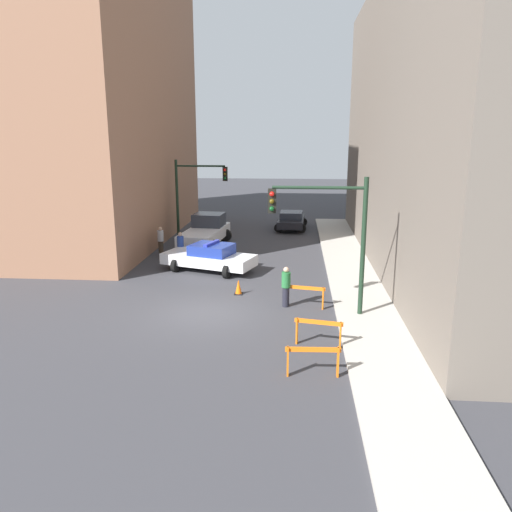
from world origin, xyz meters
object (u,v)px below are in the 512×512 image
object	(u,v)px
white_truck	(206,231)
pedestrian_crossing	(181,247)
traffic_light_near	(332,226)
police_car	(209,257)
barrier_back	(305,293)
traffic_cone	(239,287)
pedestrian_sidewalk	(286,286)
barrier_mid	(319,328)
parked_car_near	(291,220)
pedestrian_corner	(161,240)
barrier_front	(313,356)
traffic_light_far	(193,188)

from	to	relation	value
white_truck	pedestrian_crossing	bearing A→B (deg)	-92.86
traffic_light_near	police_car	size ratio (longest dim) A/B	1.03
barrier_back	traffic_cone	world-z (taller)	barrier_back
pedestrian_sidewalk	barrier_back	world-z (taller)	pedestrian_sidewalk
barrier_mid	traffic_cone	world-z (taller)	barrier_mid
barrier_mid	pedestrian_sidewalk	bearing A→B (deg)	106.91
parked_car_near	barrier_back	bearing A→B (deg)	-84.83
pedestrian_corner	barrier_front	xyz separation A→B (m)	(8.28, -14.22, -0.24)
police_car	pedestrian_crossing	xyz separation A→B (m)	(-1.87, 1.65, 0.14)
traffic_light_near	barrier_front	world-z (taller)	traffic_light_near
traffic_light_near	traffic_cone	bearing A→B (deg)	148.00
police_car	traffic_cone	distance (m)	4.15
pedestrian_corner	traffic_light_far	bearing A→B (deg)	-142.72
pedestrian_crossing	barrier_back	world-z (taller)	pedestrian_crossing
traffic_light_near	parked_car_near	xyz separation A→B (m)	(-1.66, 17.87, -2.86)
traffic_light_near	barrier_back	size ratio (longest dim) A/B	3.29
traffic_light_near	barrier_mid	world-z (taller)	traffic_light_near
pedestrian_crossing	pedestrian_corner	size ratio (longest dim) A/B	1.00
traffic_light_near	police_car	world-z (taller)	traffic_light_near
traffic_light_near	pedestrian_crossing	world-z (taller)	traffic_light_near
barrier_front	traffic_cone	world-z (taller)	barrier_front
pedestrian_corner	barrier_back	bearing A→B (deg)	94.10
traffic_light_far	pedestrian_crossing	world-z (taller)	traffic_light_far
police_car	traffic_cone	size ratio (longest dim) A/B	7.69
pedestrian_crossing	pedestrian_sidewalk	size ratio (longest dim) A/B	1.00
pedestrian_sidewalk	barrier_front	world-z (taller)	pedestrian_sidewalk
white_truck	pedestrian_crossing	xyz separation A→B (m)	(-0.63, -4.22, -0.04)
pedestrian_crossing	barrier_back	bearing A→B (deg)	-69.80
barrier_front	barrier_mid	size ratio (longest dim) A/B	1.01
white_truck	pedestrian_crossing	world-z (taller)	white_truck
traffic_light_near	parked_car_near	bearing A→B (deg)	95.29
pedestrian_crossing	traffic_cone	bearing A→B (deg)	-78.65
traffic_light_far	pedestrian_corner	world-z (taller)	traffic_light_far
traffic_light_near	pedestrian_crossing	size ratio (longest dim) A/B	3.13
parked_car_near	police_car	bearing A→B (deg)	-106.10
police_car	parked_car_near	size ratio (longest dim) A/B	1.15
barrier_back	traffic_light_near	bearing A→B (deg)	-43.08
barrier_mid	traffic_cone	bearing A→B (deg)	121.83
pedestrian_crossing	barrier_mid	bearing A→B (deg)	-80.37
traffic_light_near	traffic_light_far	world-z (taller)	traffic_light_near
pedestrian_crossing	barrier_back	size ratio (longest dim) A/B	1.05
pedestrian_crossing	traffic_light_near	bearing A→B (deg)	-69.49
traffic_light_far	pedestrian_sidewalk	size ratio (longest dim) A/B	3.13
pedestrian_sidewalk	barrier_mid	xyz separation A→B (m)	(1.15, -3.79, -0.24)
police_car	barrier_back	xyz separation A→B (m)	(4.77, -5.17, -0.11)
barrier_front	barrier_back	distance (m)	5.87
white_truck	parked_car_near	xyz separation A→B (m)	(5.27, 5.98, -0.23)
police_car	white_truck	world-z (taller)	white_truck
pedestrian_corner	barrier_front	world-z (taller)	pedestrian_corner
police_car	white_truck	bearing A→B (deg)	30.76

